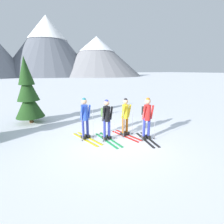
{
  "coord_description": "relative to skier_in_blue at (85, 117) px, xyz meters",
  "views": [
    {
      "loc": [
        -2.64,
        -5.75,
        2.8
      ],
      "look_at": [
        0.2,
        0.44,
        1.05
      ],
      "focal_mm": 26.08,
      "sensor_mm": 36.0,
      "label": 1
    }
  ],
  "objects": [
    {
      "name": "ground_plane",
      "position": [
        0.99,
        -0.52,
        -0.95
      ],
      "size": [
        400.0,
        400.0,
        0.0
      ],
      "primitive_type": "plane",
      "color": "white"
    },
    {
      "name": "skier_in_blue",
      "position": [
        0.0,
        0.0,
        0.0
      ],
      "size": [
        0.84,
        1.8,
        1.74
      ],
      "color": "yellow",
      "rests_on": "ground"
    },
    {
      "name": "skier_in_black",
      "position": [
        0.78,
        -0.44,
        -0.01
      ],
      "size": [
        0.61,
        1.78,
        1.7
      ],
      "color": "green",
      "rests_on": "ground"
    },
    {
      "name": "skier_in_yellow",
      "position": [
        1.68,
        -0.39,
        -0.04
      ],
      "size": [
        0.72,
        1.62,
        1.67
      ],
      "color": "red",
      "rests_on": "ground"
    },
    {
      "name": "skier_in_red",
      "position": [
        2.29,
        -1.07,
        0.04
      ],
      "size": [
        0.6,
        1.6,
        1.76
      ],
      "color": "black",
      "rests_on": "ground"
    },
    {
      "name": "pine_tree_near",
      "position": [
        -2.13,
        3.34,
        0.66
      ],
      "size": [
        1.46,
        1.46,
        3.52
      ],
      "color": "#51381E",
      "rests_on": "ground"
    },
    {
      "name": "mountain_ridge_distant",
      "position": [
        0.08,
        78.26,
        12.44
      ],
      "size": [
        95.77,
        50.63,
        29.91
      ],
      "color": "slate",
      "rests_on": "ground"
    }
  ]
}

